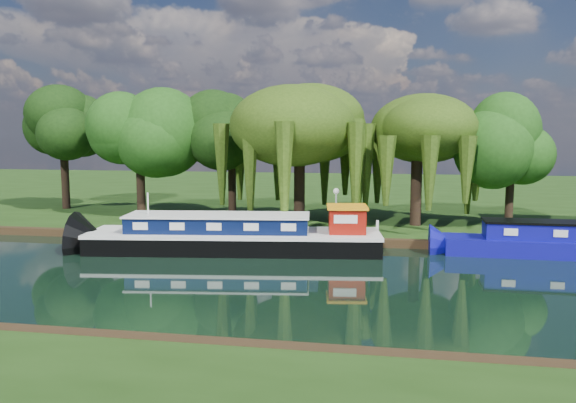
# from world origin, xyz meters

# --- Properties ---
(ground) EXTENTS (120.00, 120.00, 0.00)m
(ground) POSITION_xyz_m (0.00, 0.00, 0.00)
(ground) COLOR black
(far_bank) EXTENTS (120.00, 52.00, 0.45)m
(far_bank) POSITION_xyz_m (0.00, 34.00, 0.23)
(far_bank) COLOR #18320D
(far_bank) RESTS_ON ground
(dutch_barge) EXTENTS (15.76, 5.42, 3.26)m
(dutch_barge) POSITION_xyz_m (-4.35, 5.66, 0.81)
(dutch_barge) COLOR black
(dutch_barge) RESTS_ON ground
(red_dinghy) EXTENTS (3.38, 2.77, 0.61)m
(red_dinghy) POSITION_xyz_m (-7.84, 6.11, 0.00)
(red_dinghy) COLOR maroon
(red_dinghy) RESTS_ON ground
(willow_left) EXTENTS (7.04, 7.04, 8.44)m
(willow_left) POSITION_xyz_m (-2.03, 12.45, 6.58)
(willow_left) COLOR black
(willow_left) RESTS_ON far_bank
(willow_right) EXTENTS (6.13, 6.13, 7.47)m
(willow_right) POSITION_xyz_m (5.31, 13.40, 5.90)
(willow_right) COLOR black
(willow_right) RESTS_ON far_bank
(tree_far_left) EXTENTS (5.37, 5.37, 8.65)m
(tree_far_left) POSITION_xyz_m (-13.48, 13.84, 6.37)
(tree_far_left) COLOR black
(tree_far_left) RESTS_ON far_bank
(tree_far_back) EXTENTS (5.08, 5.08, 8.54)m
(tree_far_back) POSITION_xyz_m (-21.13, 16.90, 6.41)
(tree_far_back) COLOR black
(tree_far_back) RESTS_ON far_bank
(tree_far_mid) EXTENTS (4.94, 4.94, 8.08)m
(tree_far_mid) POSITION_xyz_m (-7.45, 15.87, 6.03)
(tree_far_mid) COLOR black
(tree_far_mid) RESTS_ON far_bank
(tree_far_right) EXTENTS (4.35, 4.35, 7.12)m
(tree_far_right) POSITION_xyz_m (11.04, 13.83, 5.36)
(tree_far_right) COLOR black
(tree_far_right) RESTS_ON far_bank
(lamppost) EXTENTS (0.36, 0.36, 2.56)m
(lamppost) POSITION_xyz_m (0.50, 10.50, 2.42)
(lamppost) COLOR silver
(lamppost) RESTS_ON far_bank
(mooring_posts) EXTENTS (19.16, 0.16, 1.00)m
(mooring_posts) POSITION_xyz_m (-0.50, 8.40, 0.95)
(mooring_posts) COLOR silver
(mooring_posts) RESTS_ON far_bank
(reeds_near) EXTENTS (33.70, 1.50, 1.10)m
(reeds_near) POSITION_xyz_m (6.87, -7.57, 0.55)
(reeds_near) COLOR #1A4412
(reeds_near) RESTS_ON ground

